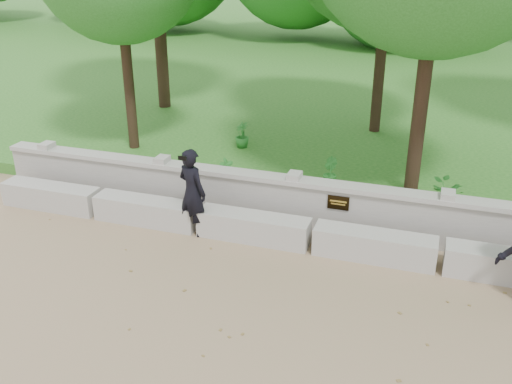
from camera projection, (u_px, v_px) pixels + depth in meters
ground at (279, 315)px, 7.66m from camera, size 80.00×80.00×0.00m
lawn at (392, 82)px, 19.77m from camera, size 40.00×22.00×0.25m
concrete_bench at (312, 236)px, 9.22m from camera, size 11.90×0.45×0.45m
parapet_wall at (322, 205)px, 9.73m from camera, size 12.50×0.35×0.90m
man_main at (192, 192)px, 9.51m from camera, size 0.65×0.62×1.53m
shrub_a at (227, 173)px, 10.89m from camera, size 0.34×0.37×0.59m
shrub_b at (329, 173)px, 10.90m from camera, size 0.38×0.41×0.59m
shrub_c at (449, 197)px, 9.82m from camera, size 0.70×0.66×0.62m
shrub_d at (242, 135)px, 13.02m from camera, size 0.44×0.43×0.59m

